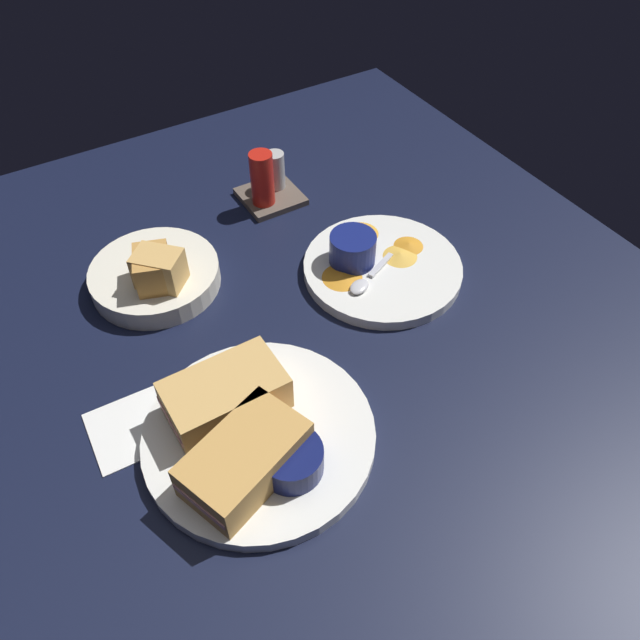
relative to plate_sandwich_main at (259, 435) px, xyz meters
The scene contains 13 objects.
ground_plane 15.29cm from the plate_sandwich_main, 59.05° to the left, with size 110.00×110.00×3.00cm, color black.
plate_sandwich_main is the anchor object (origin of this frame).
sandwich_half_near 5.84cm from the plate_sandwich_main, 108.50° to the left, with size 13.32×7.71×4.80cm.
sandwich_half_far 5.84cm from the plate_sandwich_main, 131.50° to the right, with size 14.87×11.68×4.80cm.
ramekin_dark_sauce 6.33cm from the plate_sandwich_main, 80.50° to the right, with size 6.76×6.76×3.26cm.
spoon_by_dark_ramekin 1.34cm from the plate_sandwich_main, 25.20° to the right, with size 2.40×9.93×0.80cm.
plate_chips_companion 31.40cm from the plate_sandwich_main, 29.30° to the left, with size 22.22×22.22×1.60cm, color white.
ramekin_light_gravy 30.29cm from the plate_sandwich_main, 37.03° to the left, with size 6.45×6.45×4.38cm.
spoon_by_gravy_ramekin 26.68cm from the plate_sandwich_main, 30.30° to the left, with size 9.62×5.33×0.80cm.
plantain_chip_scatter 32.50cm from the plate_sandwich_main, 34.06° to the left, with size 17.94×13.60×0.60cm.
bread_basket_rear 28.98cm from the plate_sandwich_main, 91.54° to the left, with size 17.59×17.59×7.81cm.
condiment_caddy 44.25cm from the plate_sandwich_main, 60.72° to the left, with size 9.00×9.00×9.50cm.
paper_napkin_folded 13.87cm from the plate_sandwich_main, 141.32° to the left, with size 11.00×9.00×0.40cm, color white.
Camera 1 is at (-21.14, -48.14, 59.76)cm, focal length 34.73 mm.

